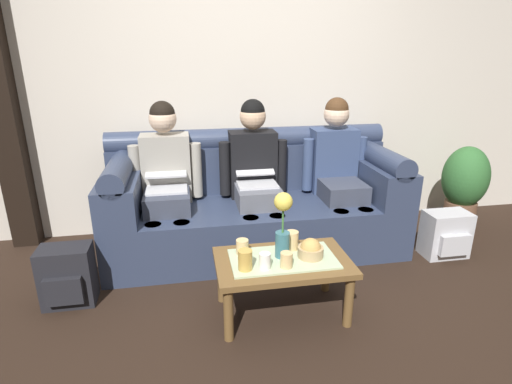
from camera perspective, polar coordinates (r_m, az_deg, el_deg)
ground_plane at (r=2.54m, az=4.74°, el=-19.06°), size 14.00×14.00×0.00m
back_wall_patterned at (r=3.67m, az=-1.70°, el=17.28°), size 6.00×0.12×2.90m
couch at (r=3.36m, az=-0.16°, el=-1.77°), size 2.35×0.88×0.96m
person_left at (r=3.22m, az=-12.54°, el=2.27°), size 0.56×0.67×1.22m
person_middle at (r=3.27m, az=-0.16°, el=2.96°), size 0.56×0.67×1.22m
person_right at (r=3.45m, az=11.40°, el=3.49°), size 0.56×0.67×1.22m
coffee_table at (r=2.52m, az=3.79°, el=-10.56°), size 0.82×0.50×0.39m
flower_vase at (r=2.41m, az=3.80°, el=-4.31°), size 0.11×0.11×0.41m
snack_bowl at (r=2.50m, az=7.71°, el=-8.10°), size 0.16×0.16×0.13m
cup_near_left at (r=2.34m, az=-1.54°, el=-9.55°), size 0.08×0.08×0.12m
cup_near_right at (r=2.35m, az=1.26°, el=-9.70°), size 0.07×0.07×0.10m
cup_far_center at (r=2.52m, az=-1.94°, el=-7.71°), size 0.08×0.08×0.09m
cup_far_left at (r=2.57m, az=5.09°, el=-6.81°), size 0.08×0.08×0.12m
cup_far_right at (r=2.37m, az=4.32°, el=-9.53°), size 0.07×0.07×0.09m
backpack_right at (r=3.59m, az=25.22°, el=-5.48°), size 0.35×0.26×0.37m
backpack_left at (r=2.93m, az=-25.07°, el=-10.76°), size 0.32×0.25×0.40m
potted_plant at (r=4.14m, az=27.32°, el=1.00°), size 0.40×0.40×0.78m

